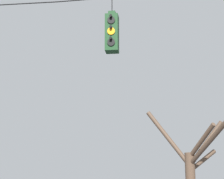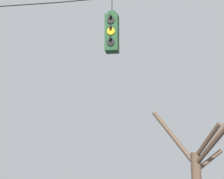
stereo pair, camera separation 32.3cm
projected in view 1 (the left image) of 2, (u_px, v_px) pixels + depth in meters
span_wire at (20, 0)px, 12.05m from camera, size 14.65×0.03×0.37m
traffic_light_over_intersection at (112, 33)px, 11.49m from camera, size 0.34×0.58×1.53m
bare_tree at (193, 172)px, 18.59m from camera, size 3.41×3.61×5.30m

